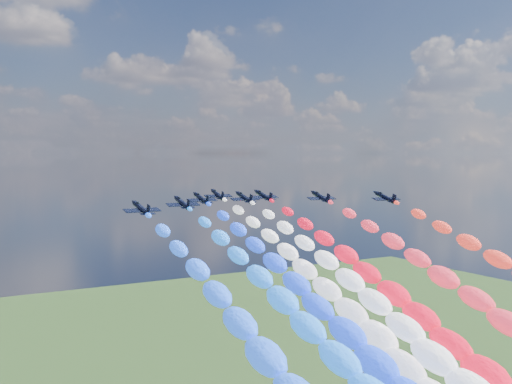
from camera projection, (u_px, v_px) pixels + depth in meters
jet_0 at (141, 208)px, 139.89m from camera, size 8.90×11.76×5.10m
jet_1 at (182, 203)px, 155.68m from camera, size 8.32×11.35×5.10m
trail_1 at (322, 355)px, 105.42m from camera, size 6.99×116.74×47.71m
jet_2 at (201, 198)px, 170.69m from camera, size 8.22×11.28×5.10m
trail_2 at (332, 330)px, 120.43m from camera, size 6.99×116.74×47.71m
jet_3 at (244, 197)px, 174.45m from camera, size 8.34×11.36×5.10m
trail_3 at (388, 325)px, 124.18m from camera, size 6.99×116.74×47.71m
jet_4 at (218, 195)px, 186.76m from camera, size 8.98×11.82×5.10m
trail_4 at (339, 309)px, 136.50m from camera, size 6.99×116.74×47.71m
jet_5 at (264, 196)px, 182.36m from camera, size 8.48×11.46×5.10m
trail_5 at (406, 315)px, 132.10m from camera, size 6.99×116.74×47.71m
jet_6 at (321, 197)px, 177.12m from camera, size 8.88×11.75×5.10m
trail_6 at (492, 321)px, 126.86m from camera, size 6.99×116.74×47.71m
jet_7 at (385, 197)px, 175.12m from camera, size 8.77×11.67×5.10m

